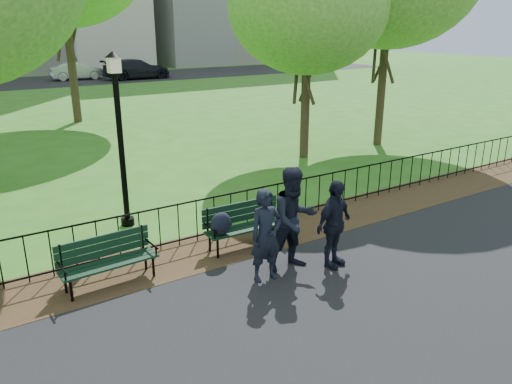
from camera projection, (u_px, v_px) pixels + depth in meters
ground at (296, 267)px, 9.13m from camera, size 120.00×120.00×0.00m
asphalt_path at (456, 368)px, 6.43m from camera, size 60.00×9.20×0.01m
dirt_strip at (252, 238)px, 10.32m from camera, size 60.00×1.60×0.01m
far_street at (9, 84)px, 36.92m from camera, size 70.00×9.00×0.01m
iron_fence at (239, 209)px, 10.56m from camera, size 24.06×0.06×1.00m
park_bench_main at (233, 222)px, 9.61m from camera, size 1.69×0.57×0.95m
park_bench_left_a at (107, 255)px, 8.39m from camera, size 1.65×0.58×0.92m
lamppost at (120, 135)px, 10.39m from camera, size 0.33×0.33×3.72m
tree_near_e at (308, 5)px, 15.12m from camera, size 4.93×4.93×6.87m
person_left at (266, 235)px, 8.43m from camera, size 0.62×0.43×1.63m
person_mid at (294, 219)px, 8.79m from camera, size 0.95×0.56×1.89m
person_right at (334, 224)px, 8.90m from camera, size 1.02×0.62×1.63m
sedan_silver at (77, 71)px, 39.30m from camera, size 4.20×1.69×1.36m
sedan_dark at (137, 69)px, 39.84m from camera, size 5.36×2.21×1.55m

